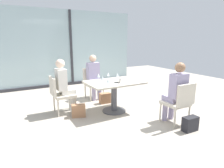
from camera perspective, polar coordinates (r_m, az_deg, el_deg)
name	(u,v)px	position (r m, az deg, el deg)	size (l,w,h in m)	color
ground_plane	(114,111)	(4.65, 0.61, -8.06)	(12.00, 12.00, 0.00)	#A89E8E
window_wall_backdrop	(71,52)	(7.30, -12.07, 9.22)	(4.91, 0.10, 2.70)	#9DB7BC
dining_table_main	(114,89)	(4.48, 0.62, -1.56)	(1.26, 0.89, 0.73)	#BCB29E
chair_far_left	(60,93)	(4.54, -15.31, -2.50)	(0.50, 0.46, 0.87)	beige
chair_front_right	(179,101)	(4.03, 19.43, -4.81)	(0.46, 0.50, 0.87)	beige
chair_near_window	(93,81)	(5.60, -5.80, 0.87)	(0.46, 0.51, 0.87)	beige
person_far_left	(64,83)	(4.51, -14.13, 0.15)	(0.39, 0.34, 1.26)	silver
person_front_right	(176,90)	(4.04, 18.50, -1.67)	(0.34, 0.39, 1.26)	#9E93B7
person_near_window	(94,75)	(5.46, -5.39, 2.74)	(0.34, 0.39, 1.26)	#9E93B7
wine_glass_0	(117,75)	(4.55, 1.60, 2.74)	(0.07, 0.07, 0.18)	silver
wine_glass_1	(108,81)	(3.92, -1.13, 1.02)	(0.07, 0.07, 0.18)	silver
wine_glass_2	(102,78)	(4.17, -2.90, 1.76)	(0.07, 0.07, 0.18)	silver
wine_glass_3	(108,74)	(4.62, -1.16, 2.91)	(0.07, 0.07, 0.18)	silver
wine_glass_4	(98,75)	(4.50, -4.09, 2.59)	(0.07, 0.07, 0.18)	silver
coffee_cup	(120,80)	(4.43, 2.50, 1.31)	(0.08, 0.08, 0.09)	white
cell_phone_on_table	(117,83)	(4.31, 1.53, 0.42)	(0.07, 0.14, 0.01)	black
handbag_0	(79,111)	(4.35, -9.93, -7.84)	(0.30, 0.16, 0.28)	#A3704C
handbag_1	(190,124)	(3.95, 22.27, -10.92)	(0.30, 0.16, 0.28)	#232328
handbag_2	(105,98)	(5.17, -2.07, -4.21)	(0.30, 0.16, 0.28)	#A3704C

